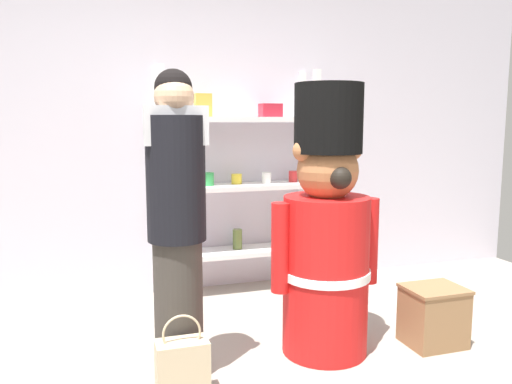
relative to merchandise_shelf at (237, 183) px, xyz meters
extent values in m
cube|color=silver|center=(-0.39, 0.22, 0.40)|extent=(6.40, 0.12, 2.60)
cube|color=white|center=(-0.61, -0.15, 0.00)|extent=(0.05, 0.05, 1.80)
cube|color=white|center=(0.62, -0.15, 0.00)|extent=(0.05, 0.05, 1.80)
cube|color=white|center=(-0.61, 0.15, 0.00)|extent=(0.05, 0.05, 1.80)
cube|color=white|center=(0.62, 0.15, 0.00)|extent=(0.05, 0.05, 1.80)
cube|color=white|center=(0.00, 0.00, -0.57)|extent=(1.23, 0.30, 0.04)
cube|color=white|center=(0.00, 0.00, -0.03)|extent=(1.23, 0.30, 0.04)
cube|color=white|center=(0.00, 0.00, 0.51)|extent=(1.23, 0.30, 0.04)
cylinder|color=black|center=(-0.49, -0.02, 0.03)|extent=(0.08, 0.08, 0.09)
cylinder|color=green|center=(-0.24, -0.01, 0.04)|extent=(0.10, 0.10, 0.10)
cylinder|color=yellow|center=(0.00, 0.03, 0.03)|extent=(0.09, 0.09, 0.08)
cylinder|color=white|center=(0.25, 0.00, 0.03)|extent=(0.08, 0.08, 0.09)
cylinder|color=red|center=(0.50, 0.03, 0.03)|extent=(0.07, 0.07, 0.09)
cylinder|color=navy|center=(-0.41, -0.02, -0.44)|extent=(0.07, 0.07, 0.22)
cylinder|color=#596B33|center=(0.00, 0.02, -0.47)|extent=(0.08, 0.08, 0.16)
cylinder|color=#B27226|center=(0.41, 0.01, -0.44)|extent=(0.07, 0.07, 0.23)
cube|color=gold|center=(-0.27, 0.00, 0.62)|extent=(0.13, 0.10, 0.18)
cube|color=#B21E2D|center=(0.28, 0.00, 0.58)|extent=(0.17, 0.13, 0.11)
cylinder|color=red|center=(0.20, -1.25, -0.42)|extent=(0.51, 0.51, 0.95)
cylinder|color=white|center=(0.20, -1.25, -0.40)|extent=(0.53, 0.53, 0.05)
sphere|color=#AC6B42|center=(0.20, -1.25, 0.21)|extent=(0.36, 0.36, 0.36)
sphere|color=#AC6B42|center=(0.04, -1.25, 0.32)|extent=(0.13, 0.13, 0.13)
sphere|color=#AC6B42|center=(0.35, -1.25, 0.32)|extent=(0.13, 0.13, 0.13)
cylinder|color=black|center=(0.20, -1.25, 0.51)|extent=(0.39, 0.39, 0.40)
cylinder|color=red|center=(-0.09, -1.25, -0.23)|extent=(0.11, 0.11, 0.52)
cylinder|color=red|center=(0.48, -1.25, -0.23)|extent=(0.11, 0.11, 0.52)
sphere|color=black|center=(0.20, -1.41, 0.18)|extent=(0.13, 0.13, 0.13)
cylinder|color=#38332D|center=(-0.69, -1.31, -0.51)|extent=(0.26, 0.26, 0.77)
cylinder|color=black|center=(-0.69, -1.31, 0.20)|extent=(0.31, 0.31, 0.65)
sphere|color=tan|center=(-0.69, -1.31, 0.61)|extent=(0.20, 0.20, 0.20)
cube|color=silver|center=(-0.69, -1.37, 0.47)|extent=(0.32, 0.04, 0.20)
sphere|color=black|center=(-0.69, -1.29, 0.66)|extent=(0.19, 0.19, 0.19)
cube|color=#C1AD89|center=(-0.72, -1.54, -0.74)|extent=(0.26, 0.15, 0.31)
torus|color=#C1AD89|center=(-0.72, -1.54, -0.55)|extent=(0.19, 0.01, 0.19)
cube|color=olive|center=(0.88, -1.37, -0.72)|extent=(0.34, 0.29, 0.35)
cube|color=olive|center=(0.88, -1.37, -0.54)|extent=(0.36, 0.30, 0.02)
camera|label=1|loc=(-1.09, -3.92, 0.49)|focal=35.56mm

